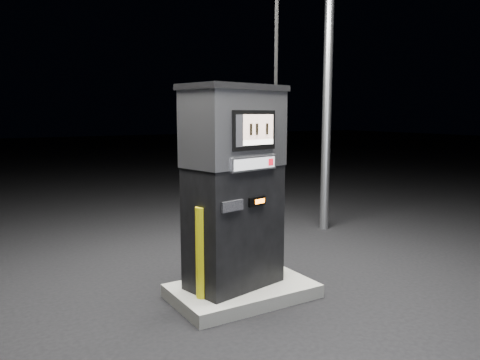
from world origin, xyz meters
TOP-DOWN VIEW (x-y plane):
  - ground at (0.00, 0.00)m, footprint 80.00×80.00m
  - pump_island at (0.00, 0.00)m, footprint 1.60×1.00m
  - fuel_dispenser at (-0.07, 0.05)m, footprint 1.31×0.89m
  - bollard_left at (-0.56, -0.09)m, footprint 0.14×0.14m
  - bollard_right at (0.62, 0.15)m, footprint 0.15×0.15m

SIDE VIEW (x-z plane):
  - ground at x=0.00m, z-range 0.00..0.00m
  - pump_island at x=0.00m, z-range 0.00..0.15m
  - bollard_right at x=0.62m, z-range 0.15..1.08m
  - bollard_left at x=-0.56m, z-range 0.15..1.14m
  - fuel_dispenser at x=-0.07m, z-range -1.04..3.66m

